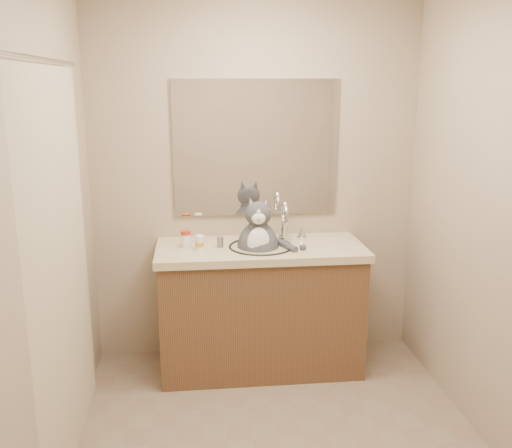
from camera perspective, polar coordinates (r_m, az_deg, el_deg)
The scene contains 8 objects.
room at distance 2.66m, azimuth 2.92°, elevation -0.71°, with size 2.22×2.52×2.42m.
vanity at distance 3.81m, azimuth 0.45°, elevation -8.08°, with size 1.34×0.59×1.12m.
mirror at distance 3.83m, azimuth -0.01°, elevation 7.60°, with size 1.10×0.02×0.90m, color white.
shower_curtain at distance 2.85m, azimuth -18.89°, elevation -4.05°, with size 0.02×1.30×1.93m.
cat at distance 3.65m, azimuth 0.24°, elevation -2.07°, with size 0.38×0.33×0.54m.
pill_bottle_redcap at distance 3.66m, azimuth -7.02°, elevation -1.49°, with size 0.08×0.08×0.11m.
pill_bottle_orange at distance 3.60m, azimuth -5.65°, elevation -1.90°, with size 0.07×0.07×0.09m.
grey_canister at distance 3.65m, azimuth -3.60°, elevation -1.83°, with size 0.05×0.05×0.07m.
Camera 1 is at (-0.42, -2.54, 1.87)m, focal length 40.00 mm.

